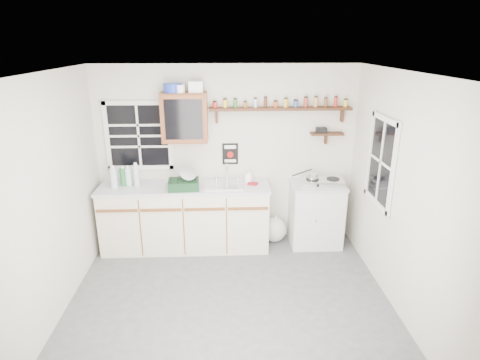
% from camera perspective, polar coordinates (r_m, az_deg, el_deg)
% --- Properties ---
extents(room, '(3.64, 3.24, 2.54)m').
position_cam_1_polar(room, '(4.13, -1.63, -2.55)').
color(room, '#48484A').
rests_on(room, ground).
extents(main_cabinet, '(2.31, 0.63, 0.92)m').
position_cam_1_polar(main_cabinet, '(5.66, -7.74, -5.17)').
color(main_cabinet, beige).
rests_on(main_cabinet, floor).
extents(right_cabinet, '(0.73, 0.57, 0.91)m').
position_cam_1_polar(right_cabinet, '(5.80, 10.70, -4.74)').
color(right_cabinet, beige).
rests_on(right_cabinet, floor).
extents(sink, '(0.52, 0.44, 0.29)m').
position_cam_1_polar(sink, '(5.46, -2.33, -0.60)').
color(sink, silver).
rests_on(sink, main_cabinet).
extents(upper_cabinet, '(0.60, 0.32, 0.65)m').
position_cam_1_polar(upper_cabinet, '(5.39, -7.88, 8.82)').
color(upper_cabinet, brown).
rests_on(upper_cabinet, wall_back).
extents(upper_cabinet_clutter, '(0.51, 0.24, 0.14)m').
position_cam_1_polar(upper_cabinet_clutter, '(5.33, -8.35, 12.87)').
color(upper_cabinet_clutter, '#1A35AE').
rests_on(upper_cabinet_clutter, upper_cabinet).
extents(spice_shelf, '(1.91, 0.18, 0.35)m').
position_cam_1_polar(spice_shelf, '(5.47, 5.88, 10.21)').
color(spice_shelf, '#321A0E').
rests_on(spice_shelf, wall_back).
extents(secondary_shelf, '(0.45, 0.16, 0.24)m').
position_cam_1_polar(secondary_shelf, '(5.67, 12.01, 6.54)').
color(secondary_shelf, '#321A0E').
rests_on(secondary_shelf, wall_back).
extents(warning_sign, '(0.22, 0.02, 0.30)m').
position_cam_1_polar(warning_sign, '(5.62, -1.39, 3.74)').
color(warning_sign, black).
rests_on(warning_sign, wall_back).
extents(window_back, '(0.93, 0.03, 0.98)m').
position_cam_1_polar(window_back, '(5.67, -14.22, 6.10)').
color(window_back, black).
rests_on(window_back, wall_back).
extents(window_right, '(0.03, 0.78, 1.08)m').
position_cam_1_polar(window_right, '(4.93, 19.46, 2.46)').
color(window_right, black).
rests_on(window_right, wall_back).
extents(water_bottles, '(0.37, 0.19, 0.33)m').
position_cam_1_polar(water_bottles, '(5.58, -16.15, 0.47)').
color(water_bottles, '#AFC5CD').
rests_on(water_bottles, main_cabinet).
extents(dish_rack, '(0.42, 0.33, 0.30)m').
position_cam_1_polar(dish_rack, '(5.34, -7.86, -0.25)').
color(dish_rack, black).
rests_on(dish_rack, main_cabinet).
extents(soap_bottle, '(0.10, 0.10, 0.19)m').
position_cam_1_polar(soap_bottle, '(5.54, 1.27, 0.61)').
color(soap_bottle, white).
rests_on(soap_bottle, main_cabinet).
extents(rag, '(0.16, 0.15, 0.02)m').
position_cam_1_polar(rag, '(5.48, 1.83, -0.52)').
color(rag, maroon).
rests_on(rag, main_cabinet).
extents(hotplate, '(0.60, 0.37, 0.08)m').
position_cam_1_polar(hotplate, '(5.62, 11.67, -0.22)').
color(hotplate, silver).
rests_on(hotplate, right_cabinet).
extents(saucepan, '(0.34, 0.19, 0.15)m').
position_cam_1_polar(saucepan, '(5.57, 10.22, 0.53)').
color(saucepan, silver).
rests_on(saucepan, hotplate).
extents(trash_bag, '(0.39, 0.35, 0.44)m').
position_cam_1_polar(trash_bag, '(5.88, 4.89, -6.99)').
color(trash_bag, silver).
rests_on(trash_bag, floor).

